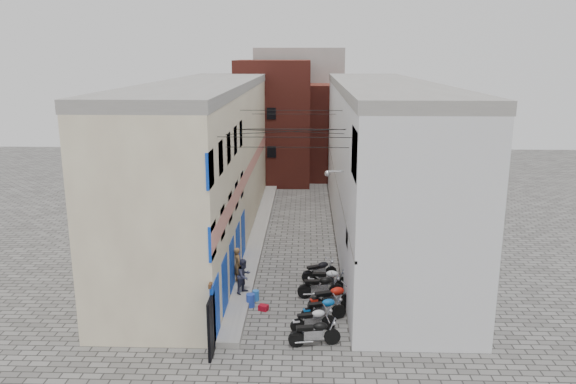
# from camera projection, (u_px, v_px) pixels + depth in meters

# --- Properties ---
(ground) EXTENTS (90.00, 90.00, 0.00)m
(ground) POSITION_uv_depth(u_px,v_px,m) (283.00, 350.00, 20.39)
(ground) COLOR #595754
(ground) RESTS_ON ground
(plinth) EXTENTS (0.90, 26.00, 0.25)m
(plinth) POSITION_uv_depth(u_px,v_px,m) (258.00, 234.00, 33.05)
(plinth) COLOR gray
(plinth) RESTS_ON ground
(building_left) EXTENTS (5.10, 27.00, 9.00)m
(building_left) POSITION_uv_depth(u_px,v_px,m) (206.00, 161.00, 32.05)
(building_left) COLOR #C3B294
(building_left) RESTS_ON ground
(building_right) EXTENTS (5.94, 26.00, 9.00)m
(building_right) POSITION_uv_depth(u_px,v_px,m) (381.00, 162.00, 31.75)
(building_right) COLOR silver
(building_right) RESTS_ON ground
(building_far_brick_left) EXTENTS (6.00, 6.00, 10.00)m
(building_far_brick_left) POSITION_uv_depth(u_px,v_px,m) (274.00, 122.00, 46.44)
(building_far_brick_left) COLOR maroon
(building_far_brick_left) RESTS_ON ground
(building_far_brick_right) EXTENTS (5.00, 6.00, 8.00)m
(building_far_brick_right) POSITION_uv_depth(u_px,v_px,m) (333.00, 131.00, 48.44)
(building_far_brick_right) COLOR maroon
(building_far_brick_right) RESTS_ON ground
(building_far_concrete) EXTENTS (8.00, 5.00, 11.00)m
(building_far_concrete) POSITION_uv_depth(u_px,v_px,m) (299.00, 109.00, 52.07)
(building_far_concrete) COLOR gray
(building_far_concrete) RESTS_ON ground
(far_shopfront) EXTENTS (2.00, 0.30, 2.40)m
(far_shopfront) POSITION_uv_depth(u_px,v_px,m) (297.00, 174.00, 44.56)
(far_shopfront) COLOR black
(far_shopfront) RESTS_ON ground
(overhead_wires) EXTENTS (5.80, 13.02, 1.32)m
(overhead_wires) POSITION_uv_depth(u_px,v_px,m) (290.00, 128.00, 26.11)
(overhead_wires) COLOR black
(overhead_wires) RESTS_ON ground
(motorcycle_a) EXTENTS (2.03, 0.94, 1.13)m
(motorcycle_a) POSITION_uv_depth(u_px,v_px,m) (314.00, 332.00, 20.57)
(motorcycle_a) COLOR black
(motorcycle_a) RESTS_ON ground
(motorcycle_b) EXTENTS (1.91, 1.02, 1.06)m
(motorcycle_b) POSITION_uv_depth(u_px,v_px,m) (313.00, 319.00, 21.66)
(motorcycle_b) COLOR silver
(motorcycle_b) RESTS_ON ground
(motorcycle_c) EXTENTS (1.96, 1.06, 1.08)m
(motorcycle_c) POSITION_uv_depth(u_px,v_px,m) (324.00, 308.00, 22.57)
(motorcycle_c) COLOR #0B54A8
(motorcycle_c) RESTS_ON ground
(motorcycle_d) EXTENTS (2.24, 1.37, 1.24)m
(motorcycle_d) POSITION_uv_depth(u_px,v_px,m) (332.00, 297.00, 23.39)
(motorcycle_d) COLOR #A8160C
(motorcycle_d) RESTS_ON ground
(motorcycle_e) EXTENTS (2.10, 0.85, 1.18)m
(motorcycle_e) POSITION_uv_depth(u_px,v_px,m) (321.00, 285.00, 24.61)
(motorcycle_e) COLOR black
(motorcycle_e) RESTS_ON ground
(motorcycle_f) EXTENTS (1.96, 0.62, 1.13)m
(motorcycle_f) POSITION_uv_depth(u_px,v_px,m) (327.00, 278.00, 25.48)
(motorcycle_f) COLOR silver
(motorcycle_f) RESTS_ON ground
(motorcycle_g) EXTENTS (1.90, 1.40, 1.07)m
(motorcycle_g) POSITION_uv_depth(u_px,v_px,m) (319.00, 269.00, 26.60)
(motorcycle_g) COLOR black
(motorcycle_g) RESTS_ON ground
(person_a) EXTENTS (0.60, 0.71, 1.66)m
(person_a) POSITION_uv_depth(u_px,v_px,m) (238.00, 265.00, 25.66)
(person_a) COLOR brown
(person_a) RESTS_ON plinth
(person_b) EXTENTS (0.91, 0.95, 1.55)m
(person_b) POSITION_uv_depth(u_px,v_px,m) (244.00, 276.00, 24.53)
(person_b) COLOR #2F3247
(person_b) RESTS_ON plinth
(water_jug_near) EXTENTS (0.48, 0.48, 0.57)m
(water_jug_near) POSITION_uv_depth(u_px,v_px,m) (250.00, 300.00, 23.83)
(water_jug_near) COLOR #2343B2
(water_jug_near) RESTS_ON ground
(water_jug_far) EXTENTS (0.36, 0.36, 0.46)m
(water_jug_far) POSITION_uv_depth(u_px,v_px,m) (256.00, 295.00, 24.44)
(water_jug_far) COLOR blue
(water_jug_far) RESTS_ON ground
(red_crate) EXTENTS (0.46, 0.41, 0.24)m
(red_crate) POSITION_uv_depth(u_px,v_px,m) (263.00, 308.00, 23.53)
(red_crate) COLOR maroon
(red_crate) RESTS_ON ground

